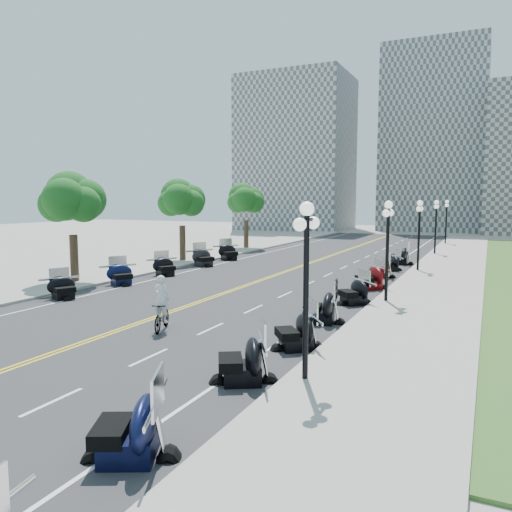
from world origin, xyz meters
The scene contains 51 objects.
ground centered at (0.00, 0.00, 0.00)m, with size 160.00×160.00×0.00m, color gray.
road centered at (0.00, 10.00, 0.00)m, with size 16.00×90.00×0.01m, color #333335.
centerline_yellow_a centered at (-0.12, 10.00, 0.01)m, with size 0.12×90.00×0.00m, color yellow.
centerline_yellow_b centered at (0.12, 10.00, 0.01)m, with size 0.12×90.00×0.00m, color yellow.
edge_line_north centered at (6.40, 10.00, 0.01)m, with size 0.12×90.00×0.00m, color white.
edge_line_south centered at (-6.40, 10.00, 0.01)m, with size 0.12×90.00×0.00m, color white.
lane_dash_3 centered at (3.20, -12.00, 0.01)m, with size 0.12×2.00×0.00m, color white.
lane_dash_4 centered at (3.20, -8.00, 0.01)m, with size 0.12×2.00×0.00m, color white.
lane_dash_5 centered at (3.20, -4.00, 0.01)m, with size 0.12×2.00×0.00m, color white.
lane_dash_6 centered at (3.20, 0.00, 0.01)m, with size 0.12×2.00×0.00m, color white.
lane_dash_7 centered at (3.20, 4.00, 0.01)m, with size 0.12×2.00×0.00m, color white.
lane_dash_8 centered at (3.20, 8.00, 0.01)m, with size 0.12×2.00×0.00m, color white.
lane_dash_9 centered at (3.20, 12.00, 0.01)m, with size 0.12×2.00×0.00m, color white.
lane_dash_10 centered at (3.20, 16.00, 0.01)m, with size 0.12×2.00×0.00m, color white.
lane_dash_11 centered at (3.20, 20.00, 0.01)m, with size 0.12×2.00×0.00m, color white.
lane_dash_12 centered at (3.20, 24.00, 0.01)m, with size 0.12×2.00×0.00m, color white.
lane_dash_13 centered at (3.20, 28.00, 0.01)m, with size 0.12×2.00×0.00m, color white.
lane_dash_14 centered at (3.20, 32.00, 0.01)m, with size 0.12×2.00×0.00m, color white.
lane_dash_15 centered at (3.20, 36.00, 0.01)m, with size 0.12×2.00×0.00m, color white.
lane_dash_16 centered at (3.20, 40.00, 0.01)m, with size 0.12×2.00×0.00m, color white.
lane_dash_17 centered at (3.20, 44.00, 0.01)m, with size 0.12×2.00×0.00m, color white.
lane_dash_18 centered at (3.20, 48.00, 0.01)m, with size 0.12×2.00×0.00m, color white.
lane_dash_19 centered at (3.20, 52.00, 0.01)m, with size 0.12×2.00×0.00m, color white.
sidewalk_north centered at (10.50, 10.00, 0.07)m, with size 5.00×90.00×0.15m, color #9E9991.
sidewalk_south centered at (-10.50, 10.00, 0.07)m, with size 5.00×90.00×0.15m, color #9E9991.
distant_block_a centered at (-18.00, 62.00, 13.00)m, with size 18.00×14.00×26.00m, color gray.
distant_block_b centered at (4.00, 68.00, 15.00)m, with size 16.00×12.00×30.00m, color gray.
street_lamp_1 centered at (8.60, -8.00, 2.60)m, with size 0.50×1.20×4.90m, color black, non-canonical shape.
street_lamp_2 centered at (8.60, 4.00, 2.60)m, with size 0.50×1.20×4.90m, color black, non-canonical shape.
street_lamp_3 centered at (8.60, 16.00, 2.60)m, with size 0.50×1.20×4.90m, color black, non-canonical shape.
street_lamp_4 centered at (8.60, 28.00, 2.60)m, with size 0.50×1.20×4.90m, color black, non-canonical shape.
street_lamp_5 centered at (8.60, 40.00, 2.60)m, with size 0.50×1.20×4.90m, color black, non-canonical shape.
tree_2 centered at (-10.00, 2.00, 4.75)m, with size 4.80×4.80×9.20m, color #235619, non-canonical shape.
tree_3 centered at (-10.00, 14.00, 4.75)m, with size 4.80×4.80×9.20m, color #235619, non-canonical shape.
tree_4 centered at (-10.00, 26.00, 4.75)m, with size 4.80×4.80×9.20m, color #235619, non-canonical shape.
motorcycle_n_2 centered at (6.80, -13.39, 0.73)m, with size 2.09×2.09×1.47m, color black, non-canonical shape.
motorcycle_n_3 centered at (6.97, -8.69, 0.73)m, with size 2.09×2.09×1.46m, color black, non-canonical shape.
motorcycle_n_4 centered at (7.24, -5.09, 0.70)m, with size 2.01×2.01×1.41m, color black, non-canonical shape.
motorcycle_n_5 centered at (6.87, -1.18, 0.75)m, with size 2.16×2.16×1.51m, color black, non-canonical shape.
motorcycle_n_6 centered at (7.20, 3.07, 0.70)m, with size 2.00×2.00×1.40m, color black, non-canonical shape.
motorcycle_n_7 centered at (7.01, 7.61, 0.76)m, with size 2.17×2.17×1.52m, color #590A0C, non-canonical shape.
motorcycle_n_8 centered at (6.70, 12.28, 0.72)m, with size 2.04×2.04×1.43m, color #590A0C, non-canonical shape.
motorcycle_n_9 centered at (6.74, 15.70, 0.63)m, with size 1.79×1.79×1.26m, color black, non-canonical shape.
motorcycle_n_10 centered at (6.76, 19.73, 0.78)m, with size 2.23×2.23×1.56m, color black, non-canonical shape.
motorcycle_s_5 centered at (-6.83, -1.99, 0.64)m, with size 1.84×1.84×1.29m, color black, non-canonical shape.
motorcycle_s_6 centered at (-6.95, 2.67, 0.70)m, with size 1.99×1.99×1.39m, color black, non-canonical shape.
motorcycle_s_7 centered at (-6.72, 6.87, 0.68)m, with size 1.94×1.94×1.36m, color black, non-canonical shape.
motorcycle_s_8 centered at (-6.82, 12.09, 0.74)m, with size 2.13×2.13×1.49m, color black, non-canonical shape.
motorcycle_s_9 centered at (-6.96, 16.46, 0.74)m, with size 2.11×2.11×1.48m, color black, non-canonical shape.
bicycle centered at (1.58, -5.03, 0.58)m, with size 0.54×1.92×1.15m, color #A51414.
cyclist_rider centered at (1.58, -5.03, 2.09)m, with size 0.68×0.45×1.87m, color silver.
Camera 1 is at (13.10, -20.86, 5.15)m, focal length 35.00 mm.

